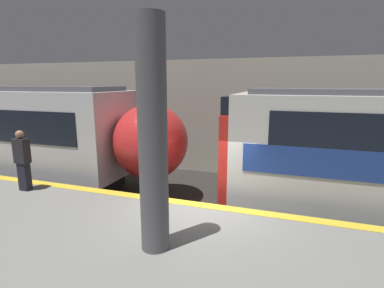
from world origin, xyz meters
TOP-DOWN VIEW (x-y plane):
  - ground_plane at (0.00, 0.00)m, footprint 120.00×120.00m
  - platform at (0.00, -2.47)m, footprint 40.00×4.94m
  - station_rear_barrier at (0.00, 5.93)m, footprint 50.00×0.15m
  - support_pillar_near at (-0.14, -2.20)m, footprint 0.49×0.49m
  - person_walking at (-4.78, -0.71)m, footprint 0.38×0.24m

SIDE VIEW (x-z plane):
  - ground_plane at x=0.00m, z-range 0.00..0.00m
  - platform at x=0.00m, z-range 0.00..1.07m
  - person_walking at x=-4.78m, z-range 1.11..2.76m
  - station_rear_barrier at x=0.00m, z-range 0.00..4.91m
  - support_pillar_near at x=-0.14m, z-range 1.06..5.02m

